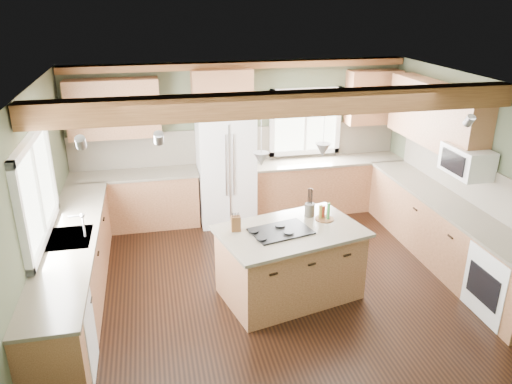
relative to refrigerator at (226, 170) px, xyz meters
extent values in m
plane|color=black|center=(0.30, -2.12, -0.90)|extent=(5.60, 5.60, 0.00)
plane|color=silver|center=(0.30, -2.12, 1.70)|extent=(5.60, 5.60, 0.00)
plane|color=#454D36|center=(0.30, 0.38, 0.40)|extent=(5.60, 0.00, 5.60)
plane|color=#454D36|center=(-2.50, -2.12, 0.40)|extent=(0.00, 5.00, 5.00)
plane|color=#454D36|center=(3.10, -2.12, 0.40)|extent=(0.00, 5.00, 5.00)
cube|color=#4C2A15|center=(0.30, -2.42, 1.57)|extent=(5.55, 0.26, 0.26)
cube|color=#4C2A15|center=(0.30, 0.28, 1.64)|extent=(5.55, 0.20, 0.10)
cube|color=brown|center=(0.30, 0.36, 0.31)|extent=(5.58, 0.03, 0.58)
cube|color=brown|center=(3.08, -2.07, 0.31)|extent=(0.03, 3.70, 0.58)
cube|color=brown|center=(-1.49, 0.08, -0.46)|extent=(2.02, 0.60, 0.88)
cube|color=#4B4437|center=(-1.49, 0.08, 0.00)|extent=(2.06, 0.64, 0.04)
cube|color=brown|center=(1.79, 0.08, -0.46)|extent=(2.62, 0.60, 0.88)
cube|color=#4B4437|center=(1.79, 0.08, 0.00)|extent=(2.66, 0.64, 0.04)
cube|color=brown|center=(-2.20, -2.07, -0.46)|extent=(0.60, 3.70, 0.88)
cube|color=#4B4437|center=(-2.20, -2.07, 0.00)|extent=(0.64, 3.74, 0.04)
cube|color=brown|center=(2.80, -2.07, -0.46)|extent=(0.60, 3.70, 0.88)
cube|color=#4B4437|center=(2.80, -2.07, 0.00)|extent=(0.64, 3.74, 0.04)
cube|color=brown|center=(-1.69, 0.21, 1.05)|extent=(1.40, 0.35, 0.90)
cube|color=brown|center=(0.00, 0.21, 1.25)|extent=(0.96, 0.35, 0.70)
cube|color=brown|center=(2.92, -1.22, 1.05)|extent=(0.35, 2.20, 0.90)
cube|color=brown|center=(2.60, 0.21, 1.05)|extent=(0.90, 0.35, 0.90)
cube|color=white|center=(-2.48, -2.07, 0.65)|extent=(0.04, 1.60, 1.05)
cube|color=white|center=(1.45, 0.36, 0.65)|extent=(1.10, 0.04, 1.00)
cube|color=#262628|center=(-2.20, -2.07, 0.01)|extent=(0.50, 0.65, 0.03)
cylinder|color=#B2B2B7|center=(-2.02, -2.07, 0.15)|extent=(0.02, 0.02, 0.28)
cube|color=white|center=(-2.19, -3.37, -0.47)|extent=(0.60, 0.60, 0.84)
cube|color=white|center=(2.79, -3.37, -0.47)|extent=(0.60, 0.72, 0.84)
cube|color=white|center=(2.88, -2.17, 0.65)|extent=(0.40, 0.70, 0.38)
cone|color=#B2B2B7|center=(0.02, -2.52, 0.98)|extent=(0.18, 0.18, 0.16)
cone|color=#B2B2B7|center=(0.81, -2.33, 0.98)|extent=(0.18, 0.18, 0.16)
cube|color=white|center=(0.00, 0.00, 0.00)|extent=(0.90, 0.74, 1.80)
cube|color=brown|center=(0.42, -2.42, -0.46)|extent=(1.81, 1.35, 0.88)
cube|color=#4B4437|center=(0.42, -2.42, 0.00)|extent=(1.94, 1.48, 0.04)
cube|color=black|center=(0.29, -2.45, 0.03)|extent=(0.79, 0.62, 0.02)
cube|color=brown|center=(-0.24, -2.30, 0.11)|extent=(0.12, 0.09, 0.19)
cylinder|color=#48403A|center=(0.76, -2.08, 0.11)|extent=(0.16, 0.16, 0.17)
camera|label=1|loc=(-1.16, -7.68, 2.70)|focal=35.00mm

